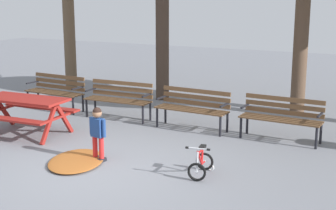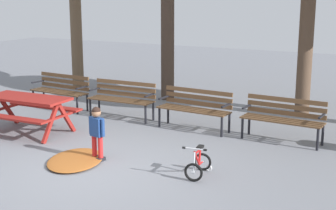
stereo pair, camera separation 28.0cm
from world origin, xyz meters
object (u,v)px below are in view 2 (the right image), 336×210
park_bench_far_right (284,116)px  kids_bicycle (198,164)px  park_bench_far_left (61,88)px  park_bench_right (195,106)px  picnic_table (28,105)px  child_standing (97,129)px  park_bench_left (123,96)px

park_bench_far_right → kids_bicycle: bearing=-104.7°
park_bench_far_left → park_bench_right: 3.80m
picnic_table → park_bench_right: 3.51m
park_bench_far_right → child_standing: size_ratio=1.69×
park_bench_far_left → kids_bicycle: bearing=-27.9°
park_bench_far_right → kids_bicycle: size_ratio=2.70×
child_standing → kids_bicycle: 1.91m
park_bench_far_left → child_standing: 4.23m
park_bench_far_right → child_standing: child_standing is taller
picnic_table → park_bench_left: park_bench_left is taller
park_bench_far_left → park_bench_right: size_ratio=1.00×
picnic_table → park_bench_far_right: 5.21m
park_bench_right → picnic_table: bearing=-146.8°
picnic_table → child_standing: bearing=-17.6°
kids_bicycle → child_standing: bearing=-175.6°
picnic_table → park_bench_far_right: bearing=21.8°
park_bench_far_left → park_bench_right: (3.80, -0.16, 0.00)m
picnic_table → kids_bicycle: size_ratio=3.10×
park_bench_right → park_bench_far_left: bearing=177.6°
park_bench_far_left → kids_bicycle: size_ratio=2.72×
park_bench_left → park_bench_right: size_ratio=0.99×
park_bench_left → child_standing: bearing=-65.1°
park_bench_right → child_standing: bearing=-103.4°
park_bench_far_left → picnic_table: bearing=-67.4°
child_standing → kids_bicycle: bearing=4.4°
park_bench_far_left → park_bench_far_right: size_ratio=1.00×
park_bench_left → park_bench_far_right: 3.81m
picnic_table → park_bench_left: bearing=62.9°
park_bench_left → kids_bicycle: (3.15, -2.59, -0.31)m
park_bench_right → child_standing: 2.73m
park_bench_far_left → park_bench_right: bearing=-2.4°
park_bench_far_right → child_standing: (-2.53, -2.67, 0.05)m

